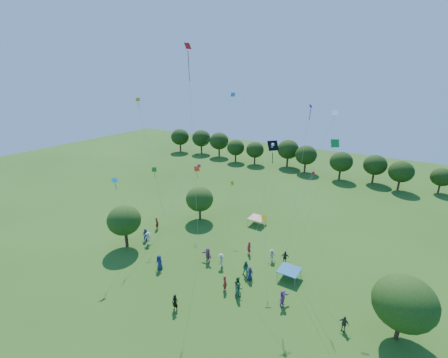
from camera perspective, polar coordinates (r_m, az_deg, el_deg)
near_tree_west at (r=40.54m, az=-18.48°, el=-7.47°), size 4.23×4.23×5.69m
near_tree_north at (r=45.97m, az=-4.67°, el=-3.82°), size 4.20×4.20×5.28m
near_tree_east at (r=30.05m, az=31.13°, el=-19.53°), size 4.93×4.93×6.02m
treeline at (r=70.79m, az=16.96°, el=4.23°), size 88.01×8.77×6.77m
tent_red_stripe at (r=45.47m, az=6.29°, el=-7.40°), size 2.20×2.20×1.10m
tent_blue at (r=35.04m, az=12.35°, el=-16.59°), size 2.20×2.20×1.10m
man_in_black at (r=31.02m, az=-9.29°, el=-22.24°), size 0.69×0.50×1.71m
crowd_person_0 at (r=36.50m, az=-12.22°, el=-15.23°), size 0.95×0.61×1.81m
crowd_person_1 at (r=45.10m, az=-12.65°, el=-8.23°), size 0.72×0.53×1.76m
crowd_person_2 at (r=32.70m, az=2.61°, el=-19.40°), size 0.95×0.64×1.76m
crowd_person_3 at (r=36.15m, az=-0.59°, el=-15.22°), size 0.72×1.19×1.70m
crowd_person_4 at (r=37.36m, az=11.56°, el=-14.42°), size 1.06×0.70×1.67m
crowd_person_5 at (r=31.66m, az=11.11°, el=-21.34°), size 0.78×1.68×1.74m
crowd_person_6 at (r=42.58m, az=-14.68°, el=-10.19°), size 0.93×0.90×1.70m
crowd_person_7 at (r=38.40m, az=4.79°, el=-13.00°), size 0.77×0.65×1.74m
crowd_person_8 at (r=32.02m, az=2.87°, el=-20.45°), size 0.81×0.95×1.70m
crowd_person_9 at (r=37.59m, az=9.08°, el=-14.13°), size 0.96×1.10×1.56m
crowd_person_10 at (r=30.80m, az=21.85°, el=-24.19°), size 0.93×0.50×1.52m
crowd_person_11 at (r=36.97m, az=-3.14°, el=-14.25°), size 1.82×1.06×1.85m
crowd_person_12 at (r=34.34m, az=4.94°, el=-17.49°), size 0.84×0.87×1.59m
crowd_person_13 at (r=32.88m, az=0.17°, el=-19.20°), size 0.75×0.67×1.70m
crowd_person_14 at (r=34.88m, az=4.23°, el=-16.62°), size 0.99×0.76×1.78m
crowd_person_15 at (r=41.54m, az=-14.22°, el=-10.88°), size 0.93×1.26×1.77m
pirate_kite at (r=29.72m, az=9.14°, el=5.53°), size 1.12×4.62×13.90m
red_high_kite at (r=32.86m, az=-6.46°, el=16.21°), size 1.09×0.75×23.06m
small_kite_0 at (r=50.07m, az=-5.78°, el=0.85°), size 1.34×9.99×5.59m
small_kite_1 at (r=32.09m, az=7.67°, el=-8.61°), size 1.34×1.50×6.01m
small_kite_2 at (r=37.10m, az=1.31°, el=-3.48°), size 2.18×5.12×7.37m
small_kite_3 at (r=40.94m, az=-12.88°, el=0.41°), size 1.56×2.89×8.55m
small_kite_4 at (r=45.46m, az=-1.29°, el=10.63°), size 5.86×10.73×17.54m
small_kite_5 at (r=33.54m, az=14.84°, el=4.80°), size 1.30×0.48×17.13m
small_kite_6 at (r=33.45m, az=18.19°, el=5.94°), size 4.38×1.46×16.61m
small_kite_7 at (r=36.51m, az=-19.43°, el=-1.92°), size 1.96×4.32×9.08m
small_kite_8 at (r=41.81m, az=15.13°, el=-1.94°), size 1.82×8.40×7.42m
small_kite_9 at (r=42.52m, az=-5.79°, el=0.91°), size 4.53×3.10×7.83m
small_kite_10 at (r=41.71m, az=-14.87°, el=8.82°), size 1.93×1.77×17.23m
small_kite_11 at (r=27.28m, az=18.66°, el=1.37°), size 4.10×3.19×15.04m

